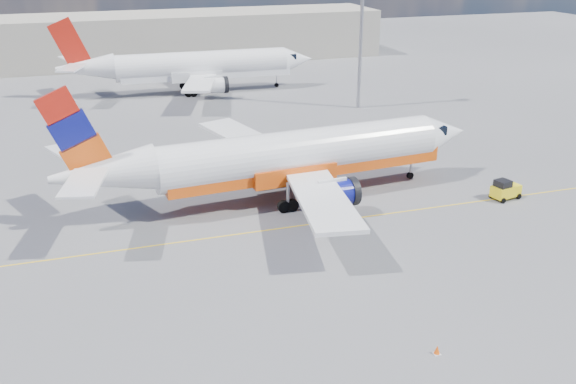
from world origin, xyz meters
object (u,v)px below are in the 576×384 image
object	(u,v)px
gse_tug	(505,190)
main_jet	(287,157)
second_jet	(194,67)
traffic_cone	(437,350)

from	to	relation	value
gse_tug	main_jet	bearing A→B (deg)	149.48
main_jet	gse_tug	world-z (taller)	main_jet
second_jet	main_jet	bearing A→B (deg)	-88.37
second_jet	gse_tug	xyz separation A→B (m)	(17.36, -46.47, -2.78)
gse_tug	traffic_cone	xyz separation A→B (m)	(-16.19, -17.10, -0.55)
second_jet	gse_tug	distance (m)	49.69
second_jet	traffic_cone	distance (m)	63.67
main_jet	gse_tug	size ratio (longest dim) A/B	13.82
main_jet	traffic_cone	xyz separation A→B (m)	(0.87, -22.72, -3.39)
second_jet	traffic_cone	size ratio (longest dim) A/B	68.43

